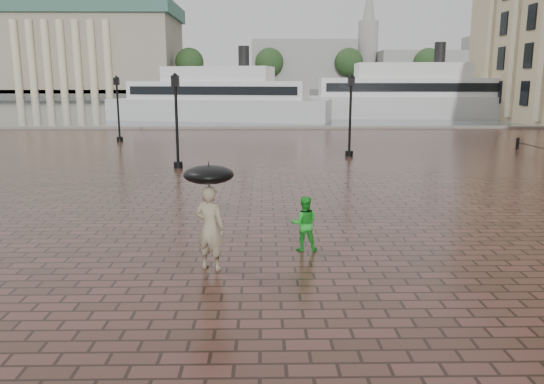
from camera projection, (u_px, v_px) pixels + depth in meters
The scene contains 13 objects.
ground at pixel (324, 219), 16.16m from camera, with size 300.00×300.00×0.00m, color #372119.
harbour_water at pixel (272, 103), 106.21m from camera, with size 240.00×240.00×0.00m, color #495559.
quay_edge at pixel (284, 129), 47.48m from camera, with size 80.00×0.60×0.30m, color slate.
far_shore at pixel (269, 91), 172.56m from camera, with size 300.00×60.00×2.00m, color #4C4C47.
museum at pixel (80, 47), 153.96m from camera, with size 57.00×32.50×26.00m.
distant_skyline at pixel (426, 64), 161.84m from camera, with size 102.50×22.00×33.00m.
far_trees at pixel (269, 63), 149.31m from camera, with size 188.00×8.00×13.50m.
street_lamps at pixel (209, 113), 30.61m from camera, with size 15.44×12.44×4.40m.
adult_pedestrian at pixel (210, 228), 11.71m from camera, with size 0.69×0.45×1.90m, color gray.
child_pedestrian at pixel (304, 224), 13.06m from camera, with size 0.67×0.52×1.38m, color green.
ferry_near at pixel (219, 99), 56.86m from camera, with size 24.39×11.02×7.78m.
ferry_far at pixel (410, 96), 60.84m from camera, with size 26.11×7.39×8.48m.
umbrella at pixel (209, 175), 11.47m from camera, with size 1.10×1.10×1.20m.
Camera 1 is at (-1.85, -15.62, 4.12)m, focal length 35.00 mm.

